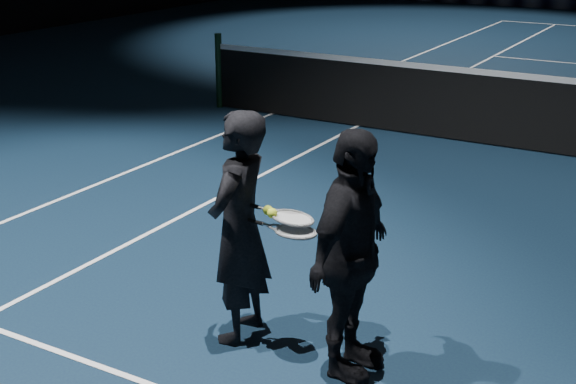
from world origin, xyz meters
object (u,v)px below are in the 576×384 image
player_b (351,256)px  player_a (239,228)px  racket_lower (296,232)px  tennis_balls (271,209)px  racket_upper (293,218)px

player_b → player_a: bearing=86.8°
player_b → racket_lower: (-0.40, 0.02, 0.07)m
tennis_balls → racket_upper: bearing=10.8°
player_a → racket_lower: 0.46m
racket_lower → racket_upper: size_ratio=1.00×
player_a → player_b: (0.85, -0.04, 0.00)m
player_a → player_b: bearing=81.2°
player_b → tennis_balls: (-0.59, 0.03, 0.18)m
player_b → racket_upper: bearing=81.7°
player_a → player_b: same height
racket_lower → tennis_balls: bearing=178.5°
player_a → player_b: size_ratio=1.00×
racket_upper → tennis_balls: tennis_balls is taller
player_a → racket_upper: player_a is taller
player_a → tennis_balls: player_a is taller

